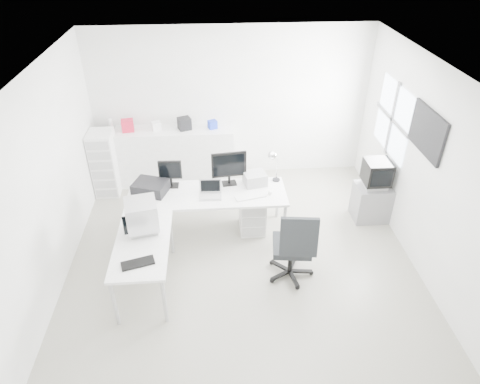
{
  "coord_description": "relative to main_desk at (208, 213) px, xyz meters",
  "views": [
    {
      "loc": [
        -0.37,
        -4.86,
        4.32
      ],
      "look_at": [
        0.0,
        0.2,
        1.0
      ],
      "focal_mm": 32.0,
      "sensor_mm": 36.0,
      "label": 1
    }
  ],
  "objects": [
    {
      "name": "white_mouse",
      "position": [
        0.95,
        -0.1,
        0.41
      ],
      "size": [
        0.07,
        0.07,
        0.07
      ],
      "primitive_type": "sphere",
      "color": "white",
      "rests_on": "main_desk"
    },
    {
      "name": "tv_cabinet",
      "position": [
        2.69,
        0.21,
        -0.07
      ],
      "size": [
        0.56,
        0.46,
        0.62
      ],
      "primitive_type": "cube",
      "color": "slate",
      "rests_on": "floor"
    },
    {
      "name": "ceiling",
      "position": [
        0.47,
        -0.58,
        2.42
      ],
      "size": [
        5.0,
        5.0,
        0.01
      ],
      "primitive_type": "cube",
      "color": "white",
      "rests_on": "back_wall"
    },
    {
      "name": "clutter_box_d",
      "position": [
        0.13,
        1.66,
        0.76
      ],
      "size": [
        0.19,
        0.18,
        0.15
      ],
      "primitive_type": "cube",
      "rotation": [
        0.0,
        0.0,
        0.38
      ],
      "color": "#1B36C0",
      "rests_on": "sideboard"
    },
    {
      "name": "clutter_box_c",
      "position": [
        -0.37,
        1.66,
        0.79
      ],
      "size": [
        0.27,
        0.26,
        0.21
      ],
      "primitive_type": "cube",
      "rotation": [
        0.0,
        0.0,
        0.36
      ],
      "color": "black",
      "rests_on": "sideboard"
    },
    {
      "name": "side_desk",
      "position": [
        -0.85,
        -1.1,
        0.0
      ],
      "size": [
        0.7,
        1.4,
        0.75
      ],
      "primitive_type": null,
      "color": "white",
      "rests_on": "floor"
    },
    {
      "name": "inkjet_printer",
      "position": [
        -0.85,
        0.1,
        0.46
      ],
      "size": [
        0.58,
        0.52,
        0.17
      ],
      "primitive_type": "cube",
      "rotation": [
        0.0,
        0.0,
        -0.33
      ],
      "color": "black",
      "rests_on": "main_desk"
    },
    {
      "name": "clutter_box_b",
      "position": [
        -0.87,
        1.66,
        0.76
      ],
      "size": [
        0.19,
        0.18,
        0.15
      ],
      "primitive_type": "cube",
      "rotation": [
        0.0,
        0.0,
        0.38
      ],
      "color": "white",
      "rests_on": "sideboard"
    },
    {
      "name": "desk_lamp",
      "position": [
        1.1,
        0.3,
        0.64
      ],
      "size": [
        0.2,
        0.2,
        0.53
      ],
      "primitive_type": null,
      "rotation": [
        0.0,
        0.0,
        -0.12
      ],
      "color": "silver",
      "rests_on": "main_desk"
    },
    {
      "name": "white_keyboard",
      "position": [
        0.65,
        -0.15,
        0.38
      ],
      "size": [
        0.49,
        0.25,
        0.02
      ],
      "primitive_type": "cube",
      "rotation": [
        0.0,
        0.0,
        0.25
      ],
      "color": "white",
      "rests_on": "main_desk"
    },
    {
      "name": "laser_printer",
      "position": [
        0.75,
        0.22,
        0.47
      ],
      "size": [
        0.39,
        0.35,
        0.19
      ],
      "primitive_type": "cube",
      "rotation": [
        0.0,
        0.0,
        0.21
      ],
      "color": "#A5A5A5",
      "rests_on": "main_desk"
    },
    {
      "name": "right_wall",
      "position": [
        2.97,
        -0.58,
        1.02
      ],
      "size": [
        0.02,
        5.0,
        2.8
      ],
      "primitive_type": "cube",
      "color": "white",
      "rests_on": "floor"
    },
    {
      "name": "floor",
      "position": [
        0.47,
        -0.58,
        -0.38
      ],
      "size": [
        5.0,
        5.0,
        0.01
      ],
      "primitive_type": "cube",
      "color": "beige",
      "rests_on": "ground"
    },
    {
      "name": "crt_monitor",
      "position": [
        -0.85,
        -0.85,
        0.6
      ],
      "size": [
        0.45,
        0.45,
        0.44
      ],
      "primitive_type": null,
      "rotation": [
        0.0,
        0.0,
        0.2
      ],
      "color": "#B7B7BA",
      "rests_on": "side_desk"
    },
    {
      "name": "laptop",
      "position": [
        0.05,
        -0.1,
        0.48
      ],
      "size": [
        0.32,
        0.33,
        0.21
      ],
      "primitive_type": null,
      "rotation": [
        0.0,
        0.0,
        -0.04
      ],
      "color": "#B7B7BA",
      "rests_on": "main_desk"
    },
    {
      "name": "crt_tv",
      "position": [
        2.69,
        0.21,
        0.47
      ],
      "size": [
        0.5,
        0.48,
        0.45
      ],
      "primitive_type": null,
      "color": "black",
      "rests_on": "tv_cabinet"
    },
    {
      "name": "back_wall",
      "position": [
        0.47,
        1.92,
        1.02
      ],
      "size": [
        5.0,
        0.02,
        2.8
      ],
      "primitive_type": "cube",
      "color": "white",
      "rests_on": "floor"
    },
    {
      "name": "wall_picture",
      "position": [
        2.94,
        -0.48,
        1.52
      ],
      "size": [
        0.04,
        0.9,
        0.6
      ],
      "primitive_type": null,
      "color": "black",
      "rests_on": "right_wall"
    },
    {
      "name": "window",
      "position": [
        2.95,
        0.62,
        1.23
      ],
      "size": [
        0.02,
        1.2,
        1.1
      ],
      "primitive_type": null,
      "color": "white",
      "rests_on": "right_wall"
    },
    {
      "name": "drawer_pedestal",
      "position": [
        0.7,
        0.05,
        -0.08
      ],
      "size": [
        0.4,
        0.5,
        0.6
      ],
      "primitive_type": "cube",
      "color": "white",
      "rests_on": "floor"
    },
    {
      "name": "main_desk",
      "position": [
        0.0,
        0.0,
        0.0
      ],
      "size": [
        2.4,
        0.8,
        0.75
      ],
      "primitive_type": null,
      "color": "white",
      "rests_on": "floor"
    },
    {
      "name": "clutter_bottle",
      "position": [
        -1.67,
        1.7,
        0.8
      ],
      "size": [
        0.07,
        0.07,
        0.22
      ],
      "primitive_type": "cylinder",
      "color": "white",
      "rests_on": "sideboard"
    },
    {
      "name": "lcd_monitor_large",
      "position": [
        0.35,
        0.25,
        0.66
      ],
      "size": [
        0.56,
        0.28,
        0.56
      ],
      "primitive_type": null,
      "rotation": [
        0.0,
        0.0,
        0.12
      ],
      "color": "black",
      "rests_on": "main_desk"
    },
    {
      "name": "office_chair",
      "position": [
        1.13,
        -1.03,
        0.2
      ],
      "size": [
        0.74,
        0.74,
        1.15
      ],
      "primitive_type": null,
      "rotation": [
        0.0,
        0.0,
        -0.12
      ],
      "color": "#242729",
      "rests_on": "floor"
    },
    {
      "name": "clutter_box_a",
      "position": [
        -1.37,
        1.66,
        0.79
      ],
      "size": [
        0.23,
        0.21,
        0.21
      ],
      "primitive_type": "cube",
      "rotation": [
        0.0,
        0.0,
        0.14
      ],
      "color": "red",
      "rests_on": "sideboard"
    },
    {
      "name": "filing_cabinet",
      "position": [
        -1.81,
        1.34,
        0.22
      ],
      "size": [
        0.42,
        0.5,
        1.19
      ],
      "primitive_type": "cube",
      "color": "white",
      "rests_on": "floor"
    },
    {
      "name": "left_wall",
      "position": [
        -2.03,
        -0.58,
        1.02
      ],
      "size": [
        0.02,
        5.0,
        2.8
      ],
      "primitive_type": "cube",
      "color": "white",
      "rests_on": "floor"
    },
    {
      "name": "lcd_monitor_small",
      "position": [
        -0.55,
        0.25,
        0.6
      ],
      "size": [
        0.36,
        0.22,
        0.44
      ],
      "primitive_type": null,
      "rotation": [
        0.0,
        0.0,
        -0.04
      ],
      "color": "black",
      "rests_on": "main_desk"
    },
    {
      "name": "black_keyboard",
      "position": [
        -0.85,
        -1.5,
        0.39
      ],
      "size": [
        0.43,
        0.26,
        0.03
      ],
      "primitive_type": "cube",
      "rotation": [
        0.0,
        0.0,
        0.28
      ],
      "color": "black",
      "rests_on": "side_desk"
    },
    {
      "name": "sideboard",
      "position": [
        -0.57,
        1.66,
        0.16
      ],
      "size": [
        2.12,
        0.53,
        1.06
      ],
      "primitive_type": "cube",
      "color": "white",
      "rests_on": "floor"
    }
  ]
}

